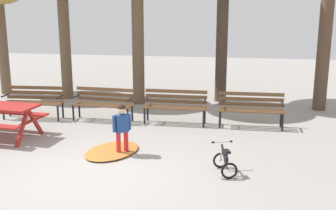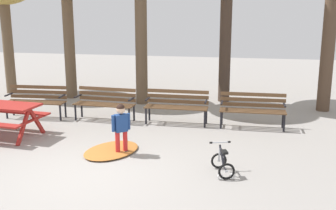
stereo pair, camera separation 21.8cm
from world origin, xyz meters
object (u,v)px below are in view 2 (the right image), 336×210
park_bench_right (177,104)px  child_standing (121,125)px  park_bench_far_right (253,107)px  park_bench_far_left (37,99)px  park_bench_left (105,101)px  kids_bicycle (223,163)px  picnic_table (0,111)px

park_bench_right → child_standing: 2.58m
child_standing → park_bench_far_right: bearing=43.7°
park_bench_far_left → park_bench_far_right: bearing=1.4°
park_bench_left → child_standing: 2.71m
park_bench_far_left → kids_bicycle: size_ratio=2.59×
park_bench_far_left → park_bench_right: bearing=2.3°
picnic_table → park_bench_right: bearing=26.4°
park_bench_left → picnic_table: bearing=-136.1°
picnic_table → park_bench_right: (3.78, 1.88, -0.08)m
park_bench_left → park_bench_far_right: bearing=0.8°
park_bench_right → kids_bicycle: 3.44m
park_bench_left → park_bench_right: bearing=1.8°
park_bench_left → park_bench_far_right: same height
kids_bicycle → park_bench_far_right: bearing=80.8°
child_standing → kids_bicycle: bearing=-17.1°
picnic_table → kids_bicycle: (5.17, -1.25, -0.39)m
park_bench_right → park_bench_far_right: (1.90, -0.01, 0.00)m
child_standing → park_bench_left: bearing=116.2°
kids_bicycle → picnic_table: bearing=166.4°
park_bench_left → park_bench_right: size_ratio=1.02×
park_bench_left → park_bench_far_right: size_ratio=1.01×
park_bench_right → park_bench_left: bearing=-178.2°
park_bench_right → kids_bicycle: park_bench_right is taller
picnic_table → kids_bicycle: bearing=-13.6°
park_bench_far_left → kids_bicycle: (5.20, -2.98, -0.31)m
child_standing → park_bench_right: bearing=74.3°
park_bench_far_right → kids_bicycle: bearing=-99.2°
park_bench_right → child_standing: (-0.70, -2.49, 0.10)m
park_bench_far_right → kids_bicycle: 3.18m
park_bench_far_left → kids_bicycle: bearing=-29.8°
picnic_table → park_bench_far_left: park_bench_far_left is taller
park_bench_far_left → park_bench_left: size_ratio=1.00×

